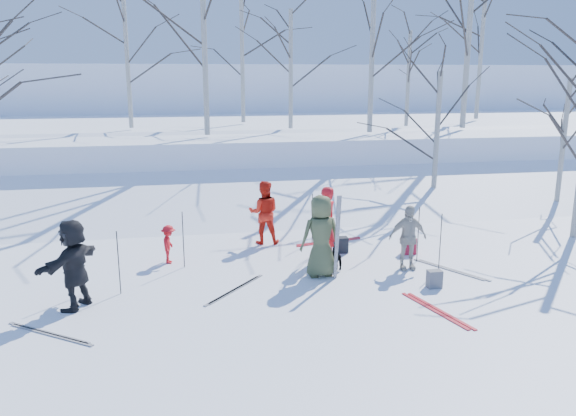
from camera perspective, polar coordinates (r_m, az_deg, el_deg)
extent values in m
plane|color=white|center=(12.34, 1.27, -7.48)|extent=(120.00, 120.00, 0.00)
cube|color=white|center=(18.92, -3.01, 0.41)|extent=(70.00, 9.49, 4.12)
cube|color=white|center=(28.59, -5.66, 6.51)|extent=(70.00, 18.00, 2.20)
cube|color=white|center=(49.40, -7.81, 10.50)|extent=(90.00, 30.00, 6.00)
imported|color=#454E2E|center=(12.42, 3.35, -2.88)|extent=(0.96, 0.69, 1.85)
imported|color=red|center=(13.52, 3.80, -1.60)|extent=(0.79, 0.72, 1.81)
imported|color=red|center=(14.85, -2.46, -0.45)|extent=(0.91, 0.75, 1.69)
imported|color=red|center=(13.67, -12.01, -3.62)|extent=(0.42, 0.64, 0.93)
imported|color=beige|center=(13.18, 12.06, -2.95)|extent=(0.90, 0.40, 1.51)
imported|color=black|center=(11.49, -20.94, -5.35)|extent=(1.22, 1.69, 1.76)
imported|color=black|center=(13.16, 5.09, -5.04)|extent=(0.37, 0.62, 0.49)
cube|color=silver|center=(12.23, 4.98, -3.02)|extent=(0.08, 0.16, 1.90)
cube|color=silver|center=(12.30, 5.05, -2.93)|extent=(0.10, 0.23, 1.89)
cylinder|color=black|center=(14.92, 2.49, -1.08)|extent=(0.02, 0.02, 1.34)
cylinder|color=black|center=(13.78, 13.09, -2.65)|extent=(0.02, 0.02, 1.34)
cylinder|color=black|center=(11.97, -16.83, -5.35)|extent=(0.02, 0.02, 1.34)
cylinder|color=black|center=(12.17, -20.23, -5.29)|extent=(0.02, 0.02, 1.34)
cylinder|color=black|center=(13.24, -10.59, -3.19)|extent=(0.02, 0.02, 1.34)
cylinder|color=black|center=(13.29, 15.21, -3.37)|extent=(0.02, 0.02, 1.34)
cube|color=maroon|center=(14.44, 12.20, -3.77)|extent=(0.32, 0.22, 0.42)
cube|color=#595A61|center=(12.34, 14.65, -6.99)|extent=(0.30, 0.20, 0.38)
cube|color=black|center=(14.28, 5.39, -3.75)|extent=(0.34, 0.24, 0.40)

